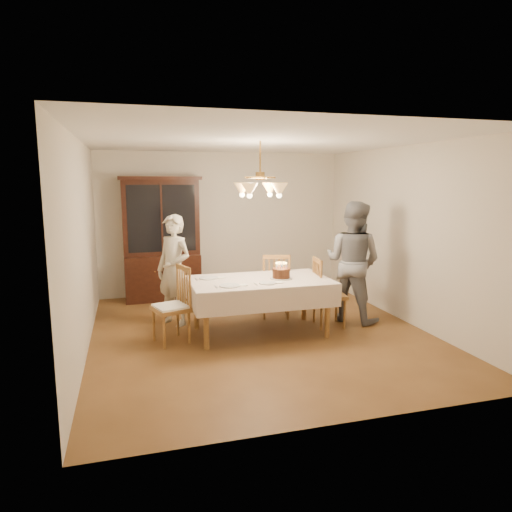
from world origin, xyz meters
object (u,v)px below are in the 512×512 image
object	(u,v)px
chair_far_side	(276,289)
elderly_woman	(174,270)
dining_table	(260,285)
china_hutch	(162,241)
birthday_cake	(281,274)

from	to	relation	value
chair_far_side	elderly_woman	xyz separation A→B (m)	(-1.54, 0.06, 0.36)
dining_table	china_hutch	bearing A→B (deg)	116.83
dining_table	chair_far_side	distance (m)	0.84
chair_far_side	elderly_woman	distance (m)	1.58
dining_table	china_hutch	distance (m)	2.55
china_hutch	birthday_cake	bearing A→B (deg)	-57.99
dining_table	chair_far_side	bearing A→B (deg)	56.28
chair_far_side	birthday_cake	bearing A→B (deg)	-102.53
elderly_woman	birthday_cake	world-z (taller)	elderly_woman
dining_table	chair_far_side	xyz separation A→B (m)	(0.45, 0.67, -0.24)
chair_far_side	birthday_cake	distance (m)	0.82
china_hutch	elderly_woman	world-z (taller)	china_hutch
birthday_cake	chair_far_side	bearing A→B (deg)	77.47
chair_far_side	birthday_cake	size ratio (longest dim) A/B	3.33
china_hutch	birthday_cake	distance (m)	2.71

